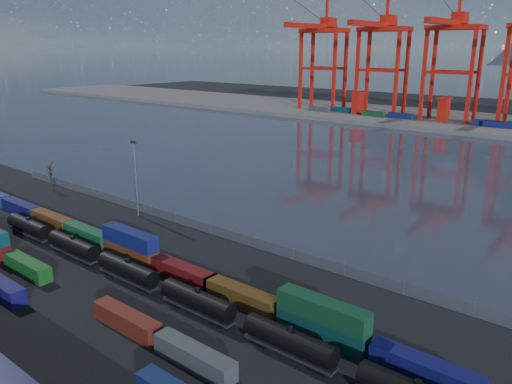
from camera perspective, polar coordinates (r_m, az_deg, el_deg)
The scene contains 13 objects.
ground at distance 75.79m, azimuth -14.83°, elevation -12.27°, with size 700.00×700.00×0.00m, color black.
harbor_water at distance 157.19m, azimuth 17.56°, elevation 2.43°, with size 700.00×700.00×0.00m, color #2C323F.
far_quay at distance 256.23m, azimuth 26.55°, elevation 6.81°, with size 700.00×70.00×2.00m, color #514F4C.
container_row_south at distance 73.80m, azimuth -23.18°, elevation -12.44°, with size 139.47×2.33×4.96m.
container_row_mid at distance 78.13m, azimuth -20.09°, elevation -10.26°, with size 127.98×2.35×5.00m.
container_row_north at distance 82.43m, azimuth -10.12°, elevation -8.15°, with size 142.05×2.54×5.40m.
tanker_string at distance 61.77m, azimuth 3.86°, elevation -16.68°, with size 136.63×2.71×3.88m.
waterfront_fence at distance 92.60m, azimuth -0.79°, elevation -5.62°, with size 160.12×0.12×2.20m.
bare_tree at distance 138.02m, azimuth -22.39°, elevation 1.65°, with size 1.91×1.88×7.37m.
yard_light_mast at distance 109.68m, azimuth -13.60°, elevation 1.96°, with size 1.60×0.40×16.60m.
gantry_cranes at distance 249.18m, azimuth 25.59°, elevation 15.54°, with size 199.48×47.01×63.65m.
quay_containers at distance 244.63m, azimuth 23.32°, elevation 7.37°, with size 172.58×10.99×2.60m.
straddle_carriers at distance 246.29m, azimuth 25.64°, elevation 8.22°, with size 140.00×7.00×11.10m.
Camera 1 is at (55.28, -37.81, 35.48)m, focal length 35.00 mm.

